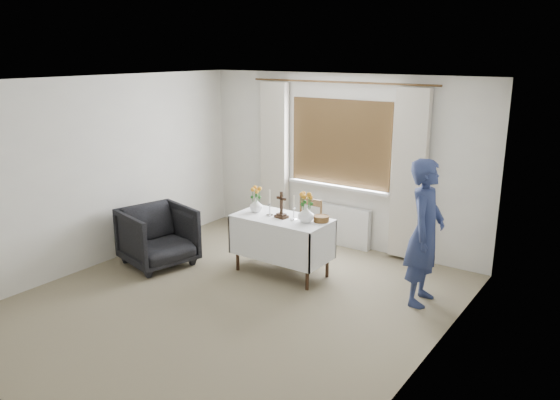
# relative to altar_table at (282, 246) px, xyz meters

# --- Properties ---
(ground) EXTENTS (5.00, 5.00, 0.00)m
(ground) POSITION_rel_altar_table_xyz_m (0.02, -1.03, -0.38)
(ground) COLOR #7E7357
(ground) RESTS_ON ground
(altar_table) EXTENTS (1.24, 0.64, 0.76)m
(altar_table) POSITION_rel_altar_table_xyz_m (0.00, 0.00, 0.00)
(altar_table) COLOR white
(altar_table) RESTS_ON ground
(wooden_chair) EXTENTS (0.42, 0.42, 0.86)m
(wooden_chair) POSITION_rel_altar_table_xyz_m (-0.02, 0.54, 0.05)
(wooden_chair) COLOR brown
(wooden_chair) RESTS_ON ground
(armchair) EXTENTS (1.05, 1.04, 0.79)m
(armchair) POSITION_rel_altar_table_xyz_m (-1.54, -0.69, 0.02)
(armchair) COLOR black
(armchair) RESTS_ON ground
(person) EXTENTS (0.45, 0.64, 1.68)m
(person) POSITION_rel_altar_table_xyz_m (1.78, 0.24, 0.46)
(person) COLOR navy
(person) RESTS_ON ground
(radiator) EXTENTS (1.10, 0.10, 0.60)m
(radiator) POSITION_rel_altar_table_xyz_m (0.02, 1.39, -0.08)
(radiator) COLOR silver
(radiator) RESTS_ON ground
(wooden_cross) EXTENTS (0.17, 0.14, 0.34)m
(wooden_cross) POSITION_rel_altar_table_xyz_m (0.01, -0.02, 0.55)
(wooden_cross) COLOR black
(wooden_cross) RESTS_ON altar_table
(candlestick_left) EXTENTS (0.12, 0.12, 0.34)m
(candlestick_left) POSITION_rel_altar_table_xyz_m (-0.17, -0.03, 0.55)
(candlestick_left) COLOR silver
(candlestick_left) RESTS_ON altar_table
(candlestick_right) EXTENTS (0.11, 0.11, 0.32)m
(candlestick_right) POSITION_rel_altar_table_xyz_m (0.18, -0.00, 0.54)
(candlestick_right) COLOR silver
(candlestick_right) RESTS_ON altar_table
(flower_vase_left) EXTENTS (0.18, 0.18, 0.18)m
(flower_vase_left) POSITION_rel_altar_table_xyz_m (-0.42, 0.01, 0.47)
(flower_vase_left) COLOR white
(flower_vase_left) RESTS_ON altar_table
(flower_vase_right) EXTENTS (0.25, 0.25, 0.21)m
(flower_vase_right) POSITION_rel_altar_table_xyz_m (0.35, 0.01, 0.48)
(flower_vase_right) COLOR white
(flower_vase_right) RESTS_ON altar_table
(wicker_basket) EXTENTS (0.24, 0.24, 0.07)m
(wicker_basket) POSITION_rel_altar_table_xyz_m (0.50, 0.14, 0.42)
(wicker_basket) COLOR brown
(wicker_basket) RESTS_ON altar_table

